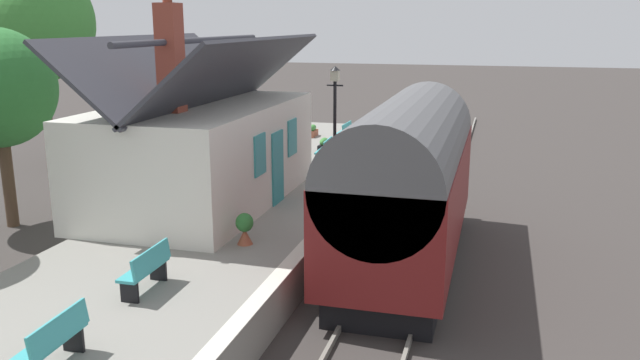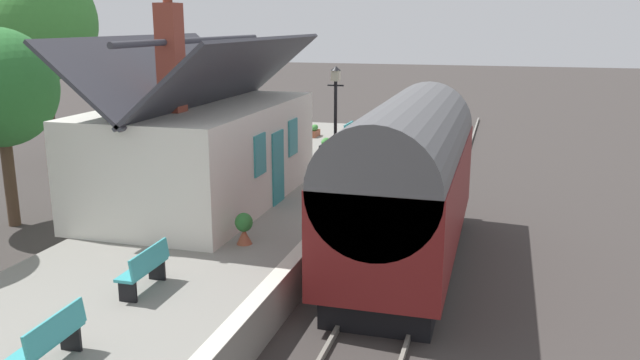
% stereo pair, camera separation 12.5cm
% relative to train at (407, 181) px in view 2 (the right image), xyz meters
% --- Properties ---
extents(ground_plane, '(160.00, 160.00, 0.00)m').
position_rel_train_xyz_m(ground_plane, '(0.64, 0.90, -2.22)').
color(ground_plane, '#383330').
extents(platform, '(32.00, 5.89, 0.97)m').
position_rel_train_xyz_m(platform, '(0.64, 4.84, -1.73)').
color(platform, gray).
rests_on(platform, ground).
extents(platform_edge_coping, '(32.00, 0.36, 0.02)m').
position_rel_train_xyz_m(platform_edge_coping, '(0.64, 2.08, -1.24)').
color(platform_edge_coping, beige).
rests_on(platform_edge_coping, platform).
extents(rail_near, '(52.00, 0.08, 0.14)m').
position_rel_train_xyz_m(rail_near, '(0.64, -0.72, -2.15)').
color(rail_near, gray).
rests_on(rail_near, ground).
extents(rail_far, '(52.00, 0.08, 0.14)m').
position_rel_train_xyz_m(rail_far, '(0.64, 0.72, -2.15)').
color(rail_far, gray).
rests_on(rail_far, ground).
extents(train, '(9.11, 2.73, 4.32)m').
position_rel_train_xyz_m(train, '(0.00, 0.00, 0.00)').
color(train, black).
rests_on(train, ground).
extents(station_building, '(8.50, 4.49, 5.96)m').
position_rel_train_xyz_m(station_building, '(0.97, 6.06, 0.33)').
color(station_building, silver).
rests_on(station_building, platform).
extents(bench_near_building, '(1.41, 0.46, 0.88)m').
position_rel_train_xyz_m(bench_near_building, '(-5.31, 4.30, -0.77)').
color(bench_near_building, teal).
rests_on(bench_near_building, platform).
extents(bench_platform_end, '(1.42, 0.49, 0.88)m').
position_rel_train_xyz_m(bench_platform_end, '(7.19, 4.04, -0.77)').
color(bench_platform_end, teal).
rests_on(bench_platform_end, platform).
extents(bench_by_lamp, '(1.41, 0.48, 0.88)m').
position_rel_train_xyz_m(bench_by_lamp, '(11.30, 4.28, -0.77)').
color(bench_by_lamp, teal).
rests_on(bench_by_lamp, platform).
extents(bench_mid_platform, '(1.42, 0.49, 0.88)m').
position_rel_train_xyz_m(bench_mid_platform, '(-8.32, 4.12, -0.77)').
color(bench_mid_platform, teal).
rests_on(bench_mid_platform, platform).
extents(planter_by_door, '(0.93, 0.32, 0.55)m').
position_rel_train_xyz_m(planter_by_door, '(12.46, 6.08, -0.98)').
color(planter_by_door, '#9E5138').
rests_on(planter_by_door, platform).
extents(planter_edge_near, '(0.86, 0.32, 0.56)m').
position_rel_train_xyz_m(planter_edge_near, '(9.15, 4.63, -0.98)').
color(planter_edge_near, black).
rests_on(planter_edge_near, platform).
extents(planter_bench_right, '(0.42, 0.42, 0.77)m').
position_rel_train_xyz_m(planter_bench_right, '(-2.22, 3.50, -0.85)').
color(planter_bench_right, '#9E5138').
rests_on(planter_bench_right, platform).
extents(planter_corner_building, '(0.70, 0.32, 0.57)m').
position_rel_train_xyz_m(planter_corner_building, '(7.23, 5.80, -0.97)').
color(planter_corner_building, teal).
rests_on(planter_corner_building, platform).
extents(lamp_post_platform, '(0.32, 0.50, 3.86)m').
position_rel_train_xyz_m(lamp_post_platform, '(3.19, 2.68, 1.43)').
color(lamp_post_platform, black).
rests_on(lamp_post_platform, platform).
extents(station_sign_board, '(0.96, 0.06, 1.57)m').
position_rel_train_xyz_m(station_sign_board, '(8.83, 2.60, -0.06)').
color(station_sign_board, black).
rests_on(station_sign_board, platform).
extents(tree_far_left, '(4.26, 4.60, 8.51)m').
position_rel_train_xyz_m(tree_far_left, '(7.93, 16.63, 3.85)').
color(tree_far_left, '#4C3828').
rests_on(tree_far_left, ground).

